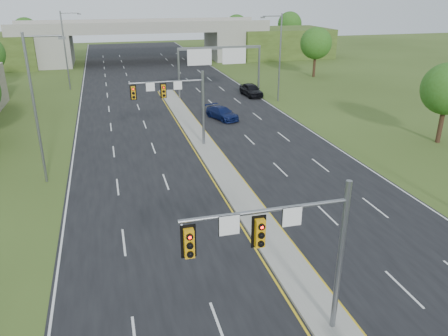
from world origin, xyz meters
name	(u,v)px	position (x,y,z in m)	size (l,w,h in m)	color
ground	(332,328)	(0.00, 0.00, 0.00)	(240.00, 240.00, 0.00)	#384B1A
road	(185,118)	(0.00, 35.00, 0.01)	(24.00, 160.00, 0.02)	black
median	(209,152)	(0.00, 23.00, 0.10)	(2.00, 54.00, 0.16)	gray
lane_markings	(190,134)	(-0.60, 28.91, 0.02)	(23.72, 160.00, 0.01)	gold
signal_mast_near	(290,243)	(-2.26, -0.07, 4.73)	(6.62, 0.60, 7.00)	slate
signal_mast_far	(178,98)	(-2.26, 24.93, 4.73)	(6.62, 0.60, 7.00)	slate
sign_gantry	(219,58)	(6.68, 44.92, 5.24)	(11.58, 0.44, 6.67)	slate
overpass	(144,44)	(0.00, 80.00, 3.55)	(80.00, 14.00, 8.10)	gray
lightpole_l_mid	(37,103)	(-13.30, 20.00, 6.10)	(2.85, 0.25, 11.00)	slate
lightpole_l_far	(66,47)	(-13.30, 55.00, 6.10)	(2.85, 0.25, 11.00)	slate
lightpole_r_far	(279,54)	(13.30, 40.00, 6.10)	(2.85, 0.25, 11.00)	slate
tree_r_near	(448,89)	(22.00, 20.00, 5.18)	(4.80, 4.80, 7.60)	#382316
tree_r_mid	(316,43)	(26.00, 55.00, 5.51)	(5.20, 5.20, 8.12)	#382316
tree_back_b	(26,31)	(-24.00, 94.00, 5.51)	(5.60, 5.60, 8.32)	#382316
tree_back_c	(237,26)	(24.00, 94.00, 5.51)	(5.60, 5.60, 8.32)	#382316
tree_back_d	(290,24)	(38.00, 94.00, 5.84)	(6.00, 6.00, 8.85)	#382316
car_far_b	(222,113)	(4.05, 33.41, 0.71)	(1.94, 4.76, 1.38)	#0B1543
car_far_c	(251,90)	(11.00, 43.76, 0.87)	(2.02, 5.01, 1.71)	black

